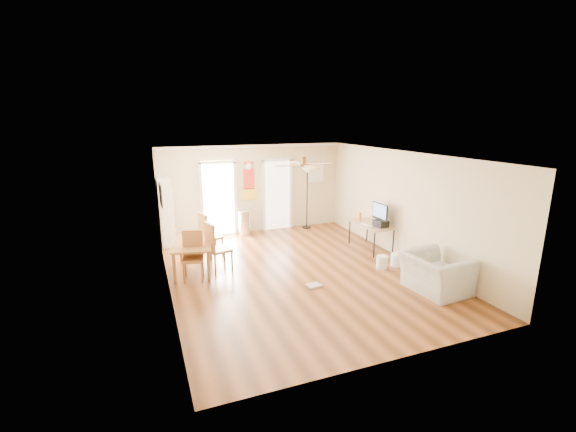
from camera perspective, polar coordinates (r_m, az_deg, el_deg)
name	(u,v)px	position (r m, az deg, el deg)	size (l,w,h in m)	color
floor	(298,272)	(8.73, 1.43, -8.25)	(7.00, 7.00, 0.00)	brown
ceiling	(298,155)	(8.10, 1.54, 9.00)	(5.50, 7.00, 0.00)	silver
wall_back	(253,189)	(11.56, -5.18, 4.02)	(5.50, 0.04, 2.60)	beige
wall_front	(398,275)	(5.42, 15.95, -8.45)	(5.50, 0.04, 2.60)	beige
wall_left	(165,228)	(7.73, -17.72, -1.74)	(0.04, 7.00, 2.60)	beige
wall_right	(403,206)	(9.69, 16.70, 1.48)	(0.04, 7.00, 2.60)	beige
crown_molding	(298,157)	(8.10, 1.54, 8.72)	(5.50, 7.00, 0.08)	white
kitchen_doorway	(219,200)	(11.36, -10.23, 2.38)	(0.90, 0.10, 2.10)	white
bathroom_doorway	(277,195)	(11.81, -1.63, 3.06)	(0.80, 0.10, 2.10)	white
wall_decal	(249,181)	(11.46, -5.78, 5.19)	(0.46, 0.03, 1.10)	red
ac_grille	(316,172)	(12.18, 4.18, 6.47)	(0.50, 0.04, 0.60)	white
framed_poster	(161,195)	(9.01, -18.35, 3.03)	(0.04, 0.66, 0.48)	black
ceiling_fan	(304,165)	(7.84, 2.38, 7.58)	(1.24, 1.24, 0.20)	#593819
bookshelf	(166,212)	(10.87, -17.61, 0.59)	(0.36, 0.81, 1.80)	silver
dining_table	(194,257)	(8.90, -13.77, -5.86)	(0.82, 1.36, 0.68)	#A06E33
dining_chair_right_a	(211,235)	(9.72, -11.31, -2.70)	(0.45, 0.45, 1.10)	#AA7B36
dining_chair_right_b	(219,247)	(8.75, -10.12, -4.50)	(0.46, 0.46, 1.12)	#986331
dining_chair_near	(193,257)	(8.38, -13.91, -5.87)	(0.43, 0.43, 1.03)	brown
trash_can	(244,223)	(11.36, -6.49, -1.04)	(0.34, 0.34, 0.73)	silver
torchiere_lamp	(307,198)	(11.92, 2.84, 2.69)	(0.36, 0.36, 1.91)	black
computer_desk	(370,236)	(10.32, 12.11, -2.97)	(0.64, 1.28, 0.68)	#A38058
imac	(380,215)	(10.02, 13.42, 0.21)	(0.09, 0.63, 0.58)	black
keyboard	(367,225)	(10.07, 11.57, -1.30)	(0.12, 0.36, 0.01)	silver
printer	(381,223)	(9.98, 13.57, -1.08)	(0.28, 0.33, 0.17)	black
orange_bottle	(360,216)	(10.49, 10.63, -0.06)	(0.07, 0.07, 0.21)	#E65514
wastebasket_a	(382,262)	(9.14, 13.73, -6.62)	(0.25, 0.25, 0.29)	silver
wastebasket_b	(396,260)	(9.35, 15.74, -6.27)	(0.26, 0.26, 0.30)	white
floor_cloth	(314,286)	(8.02, 3.84, -10.24)	(0.29, 0.23, 0.04)	gray
armchair	(435,273)	(8.19, 20.99, -7.92)	(1.18, 1.03, 0.76)	#ADAEA8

